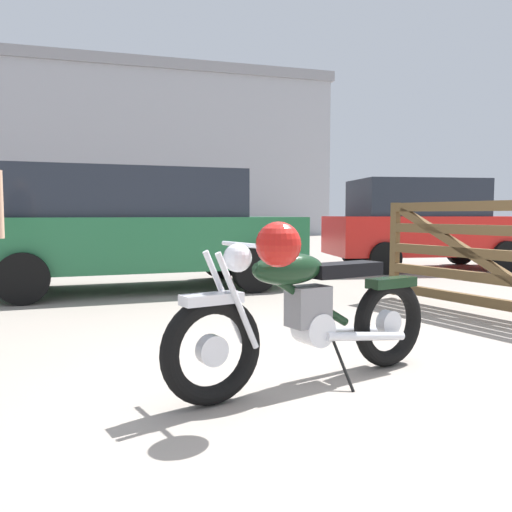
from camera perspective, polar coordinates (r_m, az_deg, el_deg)
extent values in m
plane|color=gray|center=(3.57, 9.52, -13.45)|extent=(80.00, 80.00, 0.00)
torus|color=black|center=(3.07, -4.80, -10.18)|extent=(0.65, 0.26, 0.64)
cylinder|color=silver|center=(3.07, -4.80, -10.18)|extent=(0.19, 0.12, 0.18)
torus|color=black|center=(3.93, 14.22, -7.02)|extent=(0.65, 0.26, 0.64)
cylinder|color=silver|center=(3.93, 14.22, -7.02)|extent=(0.19, 0.12, 0.18)
cube|color=silver|center=(3.01, -4.83, -4.64)|extent=(0.38, 0.21, 0.06)
cube|color=black|center=(3.90, 14.50, -2.80)|extent=(0.42, 0.22, 0.07)
cylinder|color=silver|center=(3.01, -2.03, -4.96)|extent=(0.29, 0.10, 0.58)
cylinder|color=silver|center=(3.13, -3.43, -4.57)|extent=(0.29, 0.10, 0.58)
sphere|color=silver|center=(3.06, -2.01, -0.19)|extent=(0.17, 0.17, 0.17)
cylinder|color=silver|center=(3.10, -0.75, 1.16)|extent=(0.17, 0.61, 0.03)
sphere|color=#B21914|center=(2.85, 2.45, 1.26)|extent=(0.25, 0.25, 0.25)
cylinder|color=black|center=(3.37, 5.12, -4.38)|extent=(0.75, 0.23, 0.47)
ellipsoid|color=black|center=(3.27, 3.54, -1.41)|extent=(0.56, 0.33, 0.20)
cube|color=black|center=(3.57, 9.51, -1.46)|extent=(0.57, 0.32, 0.09)
cube|color=slate|center=(3.40, 5.70, -5.44)|extent=(0.29, 0.24, 0.26)
cylinder|color=silver|center=(3.46, 6.20, -7.83)|extent=(0.26, 0.25, 0.22)
cylinder|color=silver|center=(3.65, 11.89, -8.52)|extent=(0.70, 0.22, 0.14)
cylinder|color=silver|center=(3.79, 9.75, -8.00)|extent=(0.70, 0.22, 0.14)
cylinder|color=black|center=(3.44, 9.31, -11.34)|extent=(0.07, 0.23, 0.33)
cube|color=brown|center=(7.09, 14.84, 0.76)|extent=(0.10, 0.11, 1.20)
cube|color=brown|center=(6.34, 22.37, -4.40)|extent=(0.51, 2.38, 0.11)
cube|color=brown|center=(6.31, 22.44, -2.07)|extent=(0.51, 2.38, 0.11)
cube|color=brown|center=(6.29, 22.52, 0.29)|extent=(0.51, 2.38, 0.11)
cube|color=brown|center=(6.27, 22.59, 2.65)|extent=(0.51, 2.38, 0.11)
cube|color=brown|center=(6.27, 22.66, 5.03)|extent=(0.51, 2.38, 0.11)
cube|color=brown|center=(6.29, 22.51, 0.10)|extent=(0.47, 2.18, 1.08)
cylinder|color=black|center=(12.38, 21.29, 0.54)|extent=(0.63, 0.30, 0.60)
cylinder|color=black|center=(10.99, 25.51, -0.07)|extent=(0.63, 0.30, 0.60)
cylinder|color=black|center=(11.39, 10.73, 0.45)|extent=(0.63, 0.30, 0.60)
cylinder|color=black|center=(9.86, 13.83, -0.23)|extent=(0.63, 0.30, 0.60)
cube|color=red|center=(11.07, 18.03, 2.16)|extent=(4.14, 2.35, 0.76)
cube|color=#232833|center=(10.96, 16.95, 6.03)|extent=(2.65, 1.95, 0.72)
cylinder|color=black|center=(9.06, -3.86, -0.40)|extent=(0.64, 0.22, 0.64)
cylinder|color=black|center=(7.39, -0.13, -1.51)|extent=(0.64, 0.22, 0.64)
cylinder|color=black|center=(8.73, -23.17, -0.94)|extent=(0.64, 0.22, 0.64)
cylinder|color=black|center=(6.98, -24.02, -2.25)|extent=(0.64, 0.22, 0.64)
cube|color=#23663D|center=(7.87, -12.67, 1.46)|extent=(4.71, 1.80, 0.74)
cube|color=#232833|center=(7.83, -14.95, 6.60)|extent=(3.51, 1.63, 0.68)
cube|color=#9EA0A8|center=(30.64, -17.10, 9.69)|extent=(23.89, 11.52, 7.90)
cube|color=gray|center=(31.31, -17.28, 17.36)|extent=(24.20, 11.83, 0.50)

